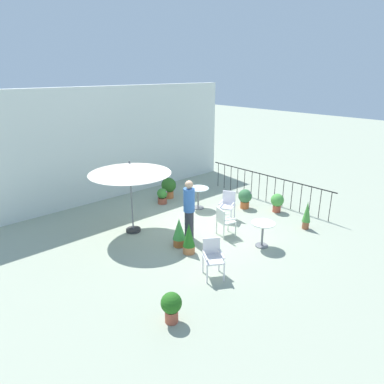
{
  "coord_description": "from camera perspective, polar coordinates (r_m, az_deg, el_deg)",
  "views": [
    {
      "loc": [
        -6.8,
        -7.15,
        4.61
      ],
      "look_at": [
        0.0,
        0.32,
        1.09
      ],
      "focal_mm": 32.78,
      "sensor_mm": 36.0,
      "label": 1
    }
  ],
  "objects": [
    {
      "name": "terrace_railing",
      "position": [
        13.08,
        12.11,
        1.28
      ],
      "size": [
        0.03,
        5.26,
        1.01
      ],
      "color": "black",
      "rests_on": "ground"
    },
    {
      "name": "patio_chair_2",
      "position": [
        11.37,
        5.82,
        -1.9
      ],
      "size": [
        0.64,
        0.62,
        0.92
      ],
      "color": "silver",
      "rests_on": "ground"
    },
    {
      "name": "cafe_table_0",
      "position": [
        9.79,
        11.43,
        -6.09
      ],
      "size": [
        0.65,
        0.65,
        0.71
      ],
      "color": "white",
      "rests_on": "ground"
    },
    {
      "name": "standing_person",
      "position": [
        9.86,
        -0.47,
        -2.81
      ],
      "size": [
        0.4,
        0.4,
        1.75
      ],
      "color": "#33333D",
      "rests_on": "ground"
    },
    {
      "name": "ground_plane",
      "position": [
        10.89,
        1.15,
        -5.82
      ],
      "size": [
        60.0,
        60.0,
        0.0
      ],
      "primitive_type": "plane",
      "color": "#9FA78F"
    },
    {
      "name": "potted_plant_7",
      "position": [
        12.4,
        8.63,
        -0.89
      ],
      "size": [
        0.48,
        0.48,
        0.69
      ],
      "color": "#BF5E2E",
      "rests_on": "ground"
    },
    {
      "name": "potted_plant_0",
      "position": [
        12.29,
        13.7,
        -1.52
      ],
      "size": [
        0.45,
        0.45,
        0.65
      ],
      "color": "#B9533B",
      "rests_on": "ground"
    },
    {
      "name": "potted_plant_4",
      "position": [
        7.02,
        -3.38,
        -17.96
      ],
      "size": [
        0.41,
        0.41,
        0.63
      ],
      "color": "#B1553E",
      "rests_on": "ground"
    },
    {
      "name": "potted_plant_3",
      "position": [
        11.2,
        18.17,
        -3.47
      ],
      "size": [
        0.25,
        0.25,
        0.89
      ],
      "color": "#965536",
      "rests_on": "ground"
    },
    {
      "name": "villa_facade",
      "position": [
        13.61,
        -11.6,
        7.97
      ],
      "size": [
        9.88,
        0.3,
        4.09
      ],
      "primitive_type": "cube",
      "color": "silver",
      "rests_on": "ground"
    },
    {
      "name": "patio_chair_1",
      "position": [
        8.31,
        3.38,
        -10.24
      ],
      "size": [
        0.63,
        0.65,
        0.91
      ],
      "color": "silver",
      "rests_on": "ground"
    },
    {
      "name": "patio_chair_0",
      "position": [
        10.23,
        5.26,
        -4.51
      ],
      "size": [
        0.54,
        0.55,
        0.85
      ],
      "color": "white",
      "rests_on": "ground"
    },
    {
      "name": "potted_plant_1",
      "position": [
        13.28,
        -3.81,
        0.87
      ],
      "size": [
        0.56,
        0.56,
        0.78
      ],
      "color": "#BB6536",
      "rests_on": "ground"
    },
    {
      "name": "cafe_table_1",
      "position": [
        12.21,
        1.02,
        -0.34
      ],
      "size": [
        0.73,
        0.73,
        0.75
      ],
      "color": "white",
      "rests_on": "ground"
    },
    {
      "name": "potted_plant_6",
      "position": [
        12.76,
        -4.85,
        -0.59
      ],
      "size": [
        0.38,
        0.38,
        0.57
      ],
      "color": "#A04E38",
      "rests_on": "ground"
    },
    {
      "name": "patio_umbrella_0",
      "position": [
        10.14,
        -10.1,
        3.75
      ],
      "size": [
        2.37,
        2.37,
        2.19
      ],
      "color": "#2D2D2D",
      "rests_on": "ground"
    },
    {
      "name": "potted_plant_2",
      "position": [
        9.65,
        -2.11,
        -6.52
      ],
      "size": [
        0.36,
        0.36,
        0.82
      ],
      "color": "#A85B2A",
      "rests_on": "ground"
    },
    {
      "name": "potted_plant_5",
      "position": [
        9.29,
        -0.51,
        -7.57
      ],
      "size": [
        0.32,
        0.32,
        0.85
      ],
      "color": "#BF7443",
      "rests_on": "ground"
    }
  ]
}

